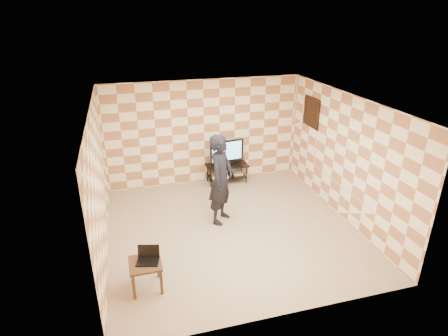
{
  "coord_description": "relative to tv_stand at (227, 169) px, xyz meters",
  "views": [
    {
      "loc": [
        -1.96,
        -6.43,
        4.29
      ],
      "look_at": [
        0.0,
        0.6,
        1.15
      ],
      "focal_mm": 30.0,
      "sensor_mm": 36.0,
      "label": 1
    }
  ],
  "objects": [
    {
      "name": "tv",
      "position": [
        -0.0,
        -0.0,
        0.5
      ],
      "size": [
        0.91,
        0.21,
        0.66
      ],
      "color": "black",
      "rests_on": "tv_stand"
    },
    {
      "name": "person",
      "position": [
        -0.65,
        -1.83,
        0.61
      ],
      "size": [
        0.81,
        0.85,
        1.96
      ],
      "primitive_type": "imported",
      "rotation": [
        0.0,
        0.0,
        0.92
      ],
      "color": "black",
      "rests_on": "floor"
    },
    {
      "name": "game_console",
      "position": [
        0.31,
        0.01,
        -0.17
      ],
      "size": [
        0.25,
        0.19,
        0.06
      ],
      "primitive_type": "cube",
      "rotation": [
        0.0,
        0.0,
        -0.04
      ],
      "color": "silver",
      "rests_on": "tv_stand"
    },
    {
      "name": "wall_art",
      "position": [
        1.94,
        -0.7,
        1.58
      ],
      "size": [
        0.04,
        0.72,
        0.72
      ],
      "color": "black",
      "rests_on": "wall_right"
    },
    {
      "name": "wall_left",
      "position": [
        -3.03,
        -2.25,
        0.98
      ],
      "size": [
        0.02,
        5.0,
        2.7
      ],
      "primitive_type": "cube",
      "color": "#FFEBBC",
      "rests_on": "ground"
    },
    {
      "name": "wall_front",
      "position": [
        -0.53,
        -4.75,
        0.98
      ],
      "size": [
        5.0,
        0.02,
        2.7
      ],
      "primitive_type": "cube",
      "color": "#FFEBBC",
      "rests_on": "ground"
    },
    {
      "name": "ceiling",
      "position": [
        -0.53,
        -2.25,
        2.33
      ],
      "size": [
        5.0,
        5.0,
        0.02
      ],
      "primitive_type": "cube",
      "color": "white",
      "rests_on": "wall_back"
    },
    {
      "name": "laptop",
      "position": [
        -2.34,
        -3.53,
        0.18
      ],
      "size": [
        0.41,
        0.36,
        0.24
      ],
      "color": "black",
      "rests_on": "side_table"
    },
    {
      "name": "side_table",
      "position": [
        -2.4,
        -3.58,
        0.04
      ],
      "size": [
        0.52,
        0.52,
        0.5
      ],
      "color": "#311D0E",
      "rests_on": "floor"
    },
    {
      "name": "floor",
      "position": [
        -0.53,
        -2.25,
        -0.37
      ],
      "size": [
        5.0,
        5.0,
        0.0
      ],
      "primitive_type": "plane",
      "color": "tan",
      "rests_on": "ground"
    },
    {
      "name": "wall_right",
      "position": [
        1.97,
        -2.25,
        0.98
      ],
      "size": [
        0.02,
        5.0,
        2.7
      ],
      "primitive_type": "cube",
      "color": "#FFEBBC",
      "rests_on": "ground"
    },
    {
      "name": "tv_stand",
      "position": [
        0.0,
        0.0,
        0.0
      ],
      "size": [
        1.09,
        0.49,
        0.5
      ],
      "color": "black",
      "rests_on": "floor"
    },
    {
      "name": "wall_back",
      "position": [
        -0.53,
        0.25,
        0.98
      ],
      "size": [
        5.0,
        0.02,
        2.7
      ],
      "primitive_type": "cube",
      "color": "#FFEBBC",
      "rests_on": "ground"
    },
    {
      "name": "dvd_player",
      "position": [
        -0.19,
        -0.01,
        -0.16
      ],
      "size": [
        0.46,
        0.35,
        0.07
      ],
      "primitive_type": "cube",
      "rotation": [
        0.0,
        0.0,
        -0.11
      ],
      "color": "#B1B1B3",
      "rests_on": "tv_stand"
    }
  ]
}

